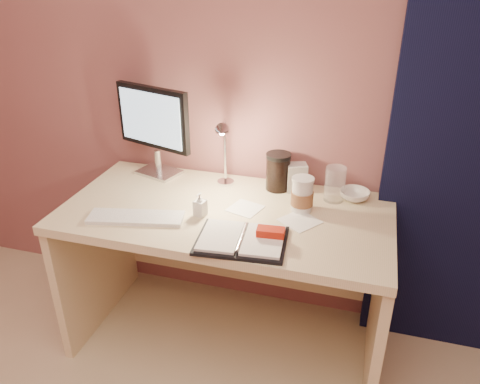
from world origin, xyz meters
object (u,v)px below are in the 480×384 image
(coffee_cup, at_px, (302,196))
(clear_cup, at_px, (335,184))
(lotion_bottle, at_px, (200,204))
(product_box, at_px, (297,178))
(monitor, at_px, (155,123))
(planner, at_px, (244,239))
(desk_lamp, at_px, (215,148))
(bowl, at_px, (354,195))
(keyboard, at_px, (136,217))
(dark_jar, at_px, (278,173))
(desk, at_px, (231,245))

(coffee_cup, height_order, clear_cup, clear_cup)
(lotion_bottle, height_order, product_box, product_box)
(monitor, height_order, lotion_bottle, monitor)
(planner, relative_size, product_box, 2.72)
(desk_lamp, bearing_deg, bowl, -4.41)
(keyboard, xyz_separation_m, dark_jar, (0.50, 0.44, 0.07))
(lotion_bottle, bearing_deg, planner, -32.47)
(keyboard, height_order, coffee_cup, coffee_cup)
(dark_jar, bearing_deg, product_box, 2.36)
(desk_lamp, bearing_deg, planner, -70.43)
(keyboard, relative_size, dark_jar, 2.50)
(monitor, bearing_deg, lotion_bottle, -27.15)
(clear_cup, distance_m, lotion_bottle, 0.60)
(keyboard, height_order, clear_cup, clear_cup)
(bowl, distance_m, desk_lamp, 0.65)
(coffee_cup, distance_m, desk_lamp, 0.44)
(keyboard, height_order, product_box, product_box)
(bowl, relative_size, product_box, 1.01)
(keyboard, xyz_separation_m, product_box, (0.59, 0.44, 0.06))
(clear_cup, relative_size, bowl, 1.18)
(coffee_cup, xyz_separation_m, bowl, (0.21, 0.17, -0.05))
(dark_jar, relative_size, desk_lamp, 0.46)
(dark_jar, xyz_separation_m, desk_lamp, (-0.27, -0.10, 0.13))
(coffee_cup, bearing_deg, desk, -178.27)
(keyboard, xyz_separation_m, lotion_bottle, (0.24, 0.10, 0.04))
(keyboard, bearing_deg, monitor, 90.39)
(planner, height_order, desk_lamp, desk_lamp)
(planner, bearing_deg, lotion_bottle, 142.29)
(desk, xyz_separation_m, keyboard, (-0.33, -0.25, 0.23))
(desk, relative_size, product_box, 10.64)
(monitor, relative_size, keyboard, 1.12)
(planner, distance_m, desk_lamp, 0.49)
(keyboard, relative_size, coffee_cup, 2.55)
(bowl, bearing_deg, planner, -128.58)
(clear_cup, distance_m, desk_lamp, 0.55)
(planner, distance_m, bowl, 0.60)
(monitor, relative_size, product_box, 3.33)
(clear_cup, distance_m, product_box, 0.18)
(planner, relative_size, bowl, 2.71)
(keyboard, bearing_deg, bowl, 14.30)
(lotion_bottle, bearing_deg, keyboard, -156.69)
(bowl, relative_size, dark_jar, 0.85)
(desk, relative_size, coffee_cup, 9.18)
(monitor, distance_m, keyboard, 0.52)
(monitor, distance_m, desk_lamp, 0.35)
(lotion_bottle, relative_size, dark_jar, 0.65)
(coffee_cup, bearing_deg, product_box, 106.99)
(lotion_bottle, bearing_deg, product_box, 44.58)
(coffee_cup, height_order, product_box, coffee_cup)
(planner, bearing_deg, desk, 110.89)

